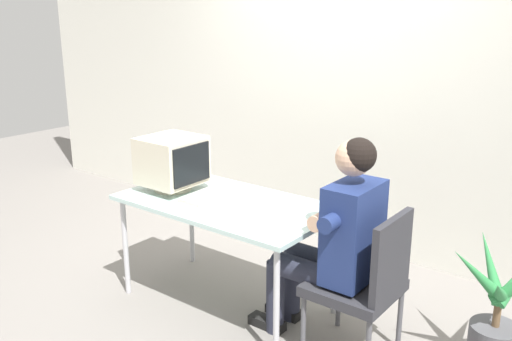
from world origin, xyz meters
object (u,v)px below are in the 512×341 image
(potted_plant, at_px, (497,320))
(office_chair, at_px, (366,280))
(crt_monitor, at_px, (172,161))
(keyboard, at_px, (212,193))
(desk, at_px, (226,209))
(person_seated, at_px, (335,238))

(potted_plant, bearing_deg, office_chair, -152.72)
(crt_monitor, xyz_separation_m, office_chair, (1.45, 0.04, -0.45))
(crt_monitor, xyz_separation_m, potted_plant, (2.08, 0.36, -0.62))
(office_chair, bearing_deg, keyboard, 178.54)
(crt_monitor, relative_size, keyboard, 0.81)
(desk, height_order, office_chair, office_chair)
(desk, relative_size, crt_monitor, 3.62)
(person_seated, bearing_deg, potted_plant, 21.15)
(person_seated, bearing_deg, desk, -179.74)
(keyboard, xyz_separation_m, person_seated, (0.95, -0.03, -0.06))
(office_chair, bearing_deg, desk, -179.79)
(keyboard, xyz_separation_m, office_chair, (1.16, -0.03, -0.26))
(office_chair, xyz_separation_m, person_seated, (-0.21, 0.00, 0.20))
(office_chair, distance_m, potted_plant, 0.72)
(desk, xyz_separation_m, office_chair, (1.01, 0.00, -0.19))
(keyboard, bearing_deg, person_seated, -1.77)
(office_chair, height_order, person_seated, person_seated)
(keyboard, bearing_deg, crt_monitor, -166.65)
(office_chair, bearing_deg, crt_monitor, -178.42)
(keyboard, bearing_deg, office_chair, -1.46)
(office_chair, relative_size, person_seated, 0.69)
(desk, bearing_deg, crt_monitor, -175.32)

